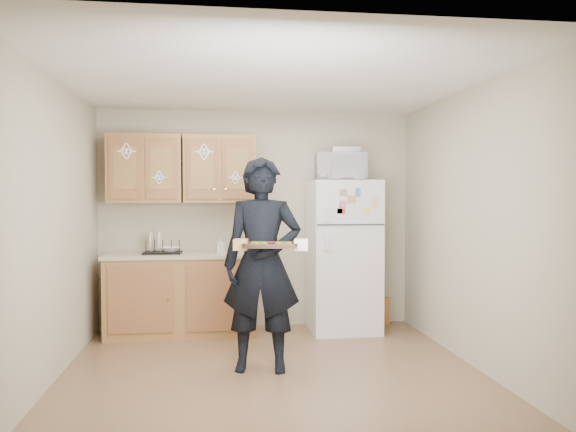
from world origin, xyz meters
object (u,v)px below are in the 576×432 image
Objects in this scene: person at (262,264)px; microwave at (341,167)px; dish_rack at (163,246)px; baking_tray at (271,246)px; refrigerator at (343,256)px.

microwave is (0.98, 1.28, 0.92)m from person.
baking_tray is at bearing -58.39° from dish_rack.
refrigerator is 1.92m from baking_tray.
microwave is at bearing 61.52° from person.
refrigerator is 1.68m from person.
baking_tray is (-0.98, -1.63, 0.27)m from refrigerator.
person is 4.65× the size of dish_rack.
dish_rack is at bearing 134.65° from person.
refrigerator is at bearing 67.97° from baking_tray.
dish_rack is at bearing -178.47° from microwave.
baking_tray is at bearing -116.87° from microwave.
refrigerator is at bearing 52.28° from microwave.
person is at bearing -54.45° from dish_rack.
dish_rack is (-2.00, 0.03, 0.13)m from refrigerator.
microwave is at bearing 68.35° from baking_tray.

